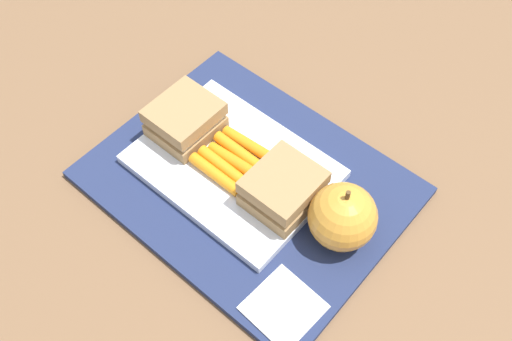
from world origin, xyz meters
The scene contains 8 objects.
ground_plane centered at (0.00, 0.00, 0.00)m, with size 2.40×2.40×0.00m, color brown.
lunchbag_mat centered at (0.00, 0.00, 0.01)m, with size 0.36×0.28×0.01m, color navy.
food_tray centered at (-0.03, 0.00, 0.02)m, with size 0.23×0.17×0.01m, color white.
sandwich_half_left centered at (-0.10, 0.00, 0.04)m, with size 0.07×0.08×0.04m.
sandwich_half_right centered at (0.05, 0.00, 0.04)m, with size 0.07×0.08×0.04m.
carrot_sticks_bundle centered at (-0.03, 0.00, 0.03)m, with size 0.08×0.07×0.02m.
apple centered at (0.13, 0.01, 0.05)m, with size 0.08×0.08×0.09m.
paper_napkin centered at (0.14, -0.10, 0.01)m, with size 0.07×0.07×0.00m, color white.
Camera 1 is at (0.26, -0.29, 0.59)m, focal length 40.67 mm.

